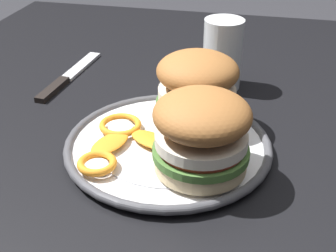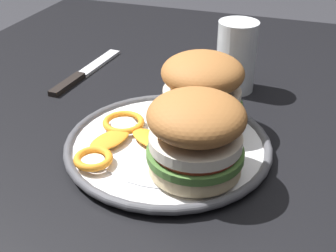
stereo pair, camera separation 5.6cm
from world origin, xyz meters
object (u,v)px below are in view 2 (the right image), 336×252
at_px(sandwich_half_left, 202,88).
at_px(drinking_glass, 236,62).
at_px(dining_table, 146,218).
at_px(sandwich_half_right, 195,135).
at_px(table_knife, 82,74).
at_px(dinner_plate, 168,145).

height_order(sandwich_half_left, drinking_glass, drinking_glass).
bearing_deg(dining_table, sandwich_half_right, 87.61).
bearing_deg(sandwich_half_left, sandwich_half_right, 11.54).
distance_m(dining_table, table_knife, 0.33).
bearing_deg(table_knife, dinner_plate, 51.53).
relative_size(dinner_plate, sandwich_half_left, 2.06).
bearing_deg(sandwich_half_left, dinner_plate, -21.09).
bearing_deg(dining_table, sandwich_half_left, 160.99).
xyz_separation_m(dining_table, sandwich_half_left, (-0.12, 0.04, 0.15)).
bearing_deg(sandwich_half_left, table_knife, -113.80).
bearing_deg(sandwich_half_right, sandwich_half_left, -168.46).
distance_m(dinner_plate, sandwich_half_left, 0.10).
distance_m(sandwich_half_right, table_knife, 0.37).
relative_size(dining_table, sandwich_half_right, 9.50).
bearing_deg(dinner_plate, sandwich_half_left, 158.91).
xyz_separation_m(dining_table, table_knife, (-0.23, -0.22, 0.09)).
relative_size(dinner_plate, sandwich_half_right, 1.89).
relative_size(sandwich_half_right, drinking_glass, 1.24).
bearing_deg(sandwich_half_right, dinner_plate, -135.83).
relative_size(dinner_plate, drinking_glass, 2.35).
distance_m(dinner_plate, drinking_glass, 0.23).
xyz_separation_m(sandwich_half_left, sandwich_half_right, (0.12, 0.03, 0.00)).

